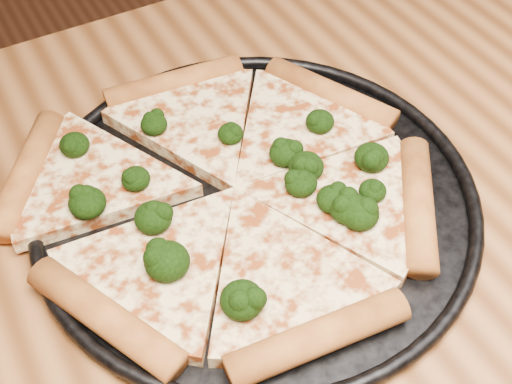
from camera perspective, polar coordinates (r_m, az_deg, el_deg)
dining_table at (r=0.64m, az=7.53°, el=-11.53°), size 1.20×0.90×0.75m
pizza_pan at (r=0.60m, az=-0.00°, el=-0.51°), size 0.40×0.40×0.02m
pizza at (r=0.59m, az=-2.32°, el=0.27°), size 0.40×0.36×0.03m
broccoli_florets at (r=0.57m, az=-0.48°, el=-0.16°), size 0.27×0.25×0.03m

